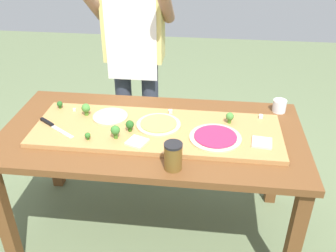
# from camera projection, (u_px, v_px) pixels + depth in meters

# --- Properties ---
(ground_plane) EXTENTS (8.00, 8.00, 0.00)m
(ground_plane) POSITION_uv_depth(u_px,v_px,m) (154.00, 227.00, 2.50)
(ground_plane) COLOR #60704C
(prep_table) EXTENTS (1.69, 0.84, 0.75)m
(prep_table) POSITION_uv_depth(u_px,v_px,m) (152.00, 145.00, 2.16)
(prep_table) COLOR brown
(prep_table) RESTS_ON ground
(cutting_board) EXTENTS (1.36, 0.47, 0.03)m
(cutting_board) POSITION_uv_depth(u_px,v_px,m) (157.00, 130.00, 2.09)
(cutting_board) COLOR #B27F47
(cutting_board) RESTS_ON prep_table
(chefs_knife) EXTENTS (0.25, 0.18, 0.02)m
(chefs_knife) POSITION_uv_depth(u_px,v_px,m) (52.00, 125.00, 2.11)
(chefs_knife) COLOR #B7BABF
(chefs_knife) RESTS_ON cutting_board
(pizza_whole_beet_magenta) EXTENTS (0.28, 0.28, 0.02)m
(pizza_whole_beet_magenta) POSITION_uv_depth(u_px,v_px,m) (215.00, 137.00, 2.00)
(pizza_whole_beet_magenta) COLOR beige
(pizza_whole_beet_magenta) RESTS_ON cutting_board
(pizza_whole_cheese_artichoke) EXTENTS (0.20, 0.20, 0.02)m
(pizza_whole_cheese_artichoke) POSITION_uv_depth(u_px,v_px,m) (110.00, 116.00, 2.19)
(pizza_whole_cheese_artichoke) COLOR beige
(pizza_whole_cheese_artichoke) RESTS_ON cutting_board
(pizza_whole_pesto_green) EXTENTS (0.25, 0.25, 0.02)m
(pizza_whole_pesto_green) POSITION_uv_depth(u_px,v_px,m) (159.00, 124.00, 2.11)
(pizza_whole_pesto_green) COLOR beige
(pizza_whole_pesto_green) RESTS_ON cutting_board
(pizza_slice_far_left) EXTENTS (0.11, 0.11, 0.01)m
(pizza_slice_far_left) POSITION_uv_depth(u_px,v_px,m) (262.00, 143.00, 1.95)
(pizza_slice_far_left) COLOR beige
(pizza_slice_far_left) RESTS_ON cutting_board
(pizza_slice_near_right) EXTENTS (0.13, 0.13, 0.01)m
(pizza_slice_near_right) POSITION_uv_depth(u_px,v_px,m) (137.00, 142.00, 1.96)
(pizza_slice_near_right) COLOR beige
(pizza_slice_near_right) RESTS_ON cutting_board
(broccoli_floret_center_left) EXTENTS (0.03, 0.03, 0.05)m
(broccoli_floret_center_left) POSITION_uv_depth(u_px,v_px,m) (60.00, 104.00, 2.27)
(broccoli_floret_center_left) COLOR #2C5915
(broccoli_floret_center_left) RESTS_ON cutting_board
(broccoli_floret_center_right) EXTENTS (0.05, 0.05, 0.06)m
(broccoli_floret_center_right) POSITION_uv_depth(u_px,v_px,m) (130.00, 125.00, 2.04)
(broccoli_floret_center_right) COLOR #2C5915
(broccoli_floret_center_right) RESTS_ON cutting_board
(broccoli_floret_front_left) EXTENTS (0.05, 0.05, 0.07)m
(broccoli_floret_front_left) POSITION_uv_depth(u_px,v_px,m) (86.00, 108.00, 2.19)
(broccoli_floret_front_left) COLOR #487A23
(broccoli_floret_front_left) RESTS_ON cutting_board
(broccoli_floret_front_mid) EXTENTS (0.05, 0.05, 0.06)m
(broccoli_floret_front_mid) POSITION_uv_depth(u_px,v_px,m) (230.00, 117.00, 2.12)
(broccoli_floret_front_mid) COLOR #487A23
(broccoli_floret_front_mid) RESTS_ON cutting_board
(broccoli_floret_back_left) EXTENTS (0.05, 0.05, 0.07)m
(broccoli_floret_back_left) POSITION_uv_depth(u_px,v_px,m) (115.00, 131.00, 1.98)
(broccoli_floret_back_left) COLOR #3F7220
(broccoli_floret_back_left) RESTS_ON cutting_board
(broccoli_floret_back_right) EXTENTS (0.03, 0.03, 0.04)m
(broccoli_floret_back_right) POSITION_uv_depth(u_px,v_px,m) (88.00, 136.00, 1.98)
(broccoli_floret_back_right) COLOR #366618
(broccoli_floret_back_right) RESTS_ON cutting_board
(cheese_crumble_a) EXTENTS (0.02, 0.02, 0.02)m
(cheese_crumble_a) POSITION_uv_depth(u_px,v_px,m) (261.00, 116.00, 2.18)
(cheese_crumble_a) COLOR white
(cheese_crumble_a) RESTS_ON cutting_board
(cheese_crumble_b) EXTENTS (0.02, 0.02, 0.02)m
(cheese_crumble_b) POSITION_uv_depth(u_px,v_px,m) (170.00, 111.00, 2.23)
(cheese_crumble_b) COLOR silver
(cheese_crumble_b) RESTS_ON cutting_board
(cheese_crumble_c) EXTENTS (0.02, 0.02, 0.02)m
(cheese_crumble_c) POSITION_uv_depth(u_px,v_px,m) (74.00, 110.00, 2.26)
(cheese_crumble_c) COLOR silver
(cheese_crumble_c) RESTS_ON cutting_board
(flour_cup) EXTENTS (0.08, 0.08, 0.08)m
(flour_cup) POSITION_uv_depth(u_px,v_px,m) (279.00, 107.00, 2.29)
(flour_cup) COLOR white
(flour_cup) RESTS_ON prep_table
(sauce_jar) EXTENTS (0.09, 0.09, 0.14)m
(sauce_jar) POSITION_uv_depth(u_px,v_px,m) (173.00, 156.00, 1.79)
(sauce_jar) COLOR brown
(sauce_jar) RESTS_ON prep_table
(cook_center) EXTENTS (0.54, 0.39, 1.67)m
(cook_center) POSITION_uv_depth(u_px,v_px,m) (134.00, 46.00, 2.59)
(cook_center) COLOR #333847
(cook_center) RESTS_ON ground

